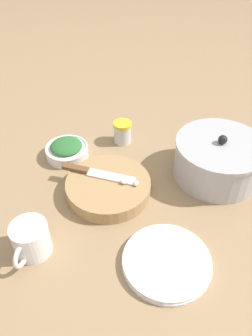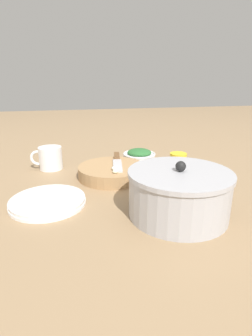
% 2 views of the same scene
% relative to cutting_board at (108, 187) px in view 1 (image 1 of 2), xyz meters
% --- Properties ---
extents(ground_plane, '(5.00, 5.00, 0.00)m').
position_rel_cutting_board_xyz_m(ground_plane, '(-0.09, 0.03, -0.02)').
color(ground_plane, '#997A56').
extents(cutting_board, '(0.26, 0.26, 0.05)m').
position_rel_cutting_board_xyz_m(cutting_board, '(0.00, 0.00, 0.00)').
color(cutting_board, tan).
rests_on(cutting_board, ground_plane).
extents(chef_knife, '(0.07, 0.24, 0.01)m').
position_rel_cutting_board_xyz_m(chef_knife, '(-0.03, -0.05, 0.03)').
color(chef_knife, brown).
rests_on(chef_knife, cutting_board).
extents(garlic_cloves, '(0.03, 0.06, 0.01)m').
position_rel_cutting_board_xyz_m(garlic_cloves, '(0.00, 0.06, 0.03)').
color(garlic_cloves, silver).
rests_on(garlic_cloves, cutting_board).
extents(herb_bowl, '(0.15, 0.15, 0.06)m').
position_rel_cutting_board_xyz_m(herb_bowl, '(-0.16, -0.17, 0.01)').
color(herb_bowl, white).
rests_on(herb_bowl, ground_plane).
extents(spice_jar, '(0.07, 0.07, 0.08)m').
position_rel_cutting_board_xyz_m(spice_jar, '(-0.27, 0.01, 0.02)').
color(spice_jar, silver).
rests_on(spice_jar, ground_plane).
extents(coffee_mug, '(0.13, 0.10, 0.09)m').
position_rel_cutting_board_xyz_m(coffee_mug, '(0.24, -0.16, 0.02)').
color(coffee_mug, white).
rests_on(coffee_mug, ground_plane).
extents(plate_stack, '(0.23, 0.23, 0.02)m').
position_rel_cutting_board_xyz_m(plate_stack, '(0.23, 0.19, -0.01)').
color(plate_stack, white).
rests_on(plate_stack, ground_plane).
extents(stock_pot, '(0.28, 0.28, 0.16)m').
position_rel_cutting_board_xyz_m(stock_pot, '(-0.13, 0.33, 0.04)').
color(stock_pot, '#B2B2B7').
rests_on(stock_pot, ground_plane).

